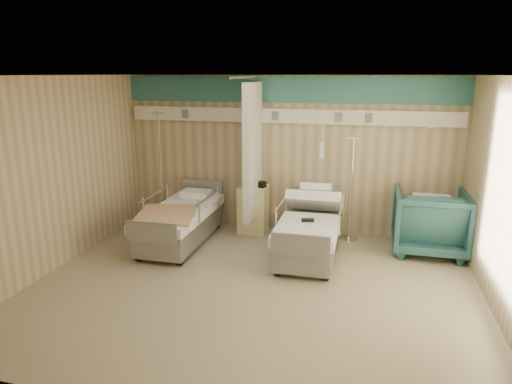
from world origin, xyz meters
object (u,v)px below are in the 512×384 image
at_px(visitor_armchair, 429,221).
at_px(iv_stand_left, 163,203).
at_px(bed_right, 310,236).
at_px(bedside_cabinet, 253,209).
at_px(iv_stand_right, 349,220).
at_px(bed_left, 181,226).

bearing_deg(visitor_armchair, iv_stand_left, -2.09).
relative_size(bed_right, bedside_cabinet, 2.54).
bearing_deg(iv_stand_left, bed_right, -16.22).
relative_size(iv_stand_right, iv_stand_left, 0.84).
distance_m(bedside_cabinet, iv_stand_left, 1.77).
height_order(bed_left, iv_stand_right, iv_stand_right).
relative_size(bed_right, iv_stand_left, 1.01).
relative_size(bed_right, bed_left, 1.00).
relative_size(bed_left, visitor_armchair, 1.89).
bearing_deg(iv_stand_left, bedside_cabinet, 1.66).
relative_size(bed_left, iv_stand_left, 1.01).
height_order(bedside_cabinet, iv_stand_right, iv_stand_right).
xyz_separation_m(bedside_cabinet, iv_stand_left, (-1.77, -0.05, 0.01)).
xyz_separation_m(bed_left, visitor_armchair, (4.05, 0.60, 0.20)).
distance_m(bed_right, bedside_cabinet, 1.46).
bearing_deg(iv_stand_left, iv_stand_right, -0.25).
distance_m(visitor_armchair, iv_stand_right, 1.30).
bearing_deg(bed_left, iv_stand_right, 16.67).
bearing_deg(bedside_cabinet, iv_stand_left, -178.34).
height_order(bed_right, bedside_cabinet, bedside_cabinet).
height_order(bed_left, bedside_cabinet, bedside_cabinet).
height_order(visitor_armchair, iv_stand_left, iv_stand_left).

